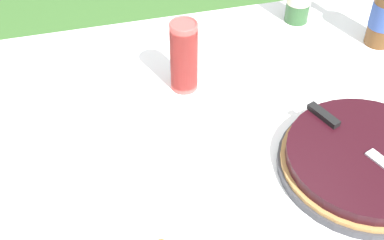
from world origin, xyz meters
TOP-DOWN VIEW (x-y plane):
  - garden_table at (0.00, 0.00)m, footprint 1.86×1.18m
  - tablecloth at (0.00, 0.00)m, footprint 1.87×1.19m
  - berry_tart at (0.40, -0.14)m, footprint 0.40×0.40m
  - serving_knife at (0.39, -0.12)m, footprint 0.16×0.36m
  - cup_stack at (0.08, 0.25)m, footprint 0.07×0.07m

SIDE VIEW (x-z plane):
  - garden_table at x=0.00m, z-range 0.30..1.01m
  - tablecloth at x=0.00m, z-range 0.65..0.76m
  - berry_tart at x=0.40m, z-range 0.72..0.77m
  - serving_knife at x=0.39m, z-range 0.77..0.79m
  - cup_stack at x=0.08m, z-range 0.72..0.92m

